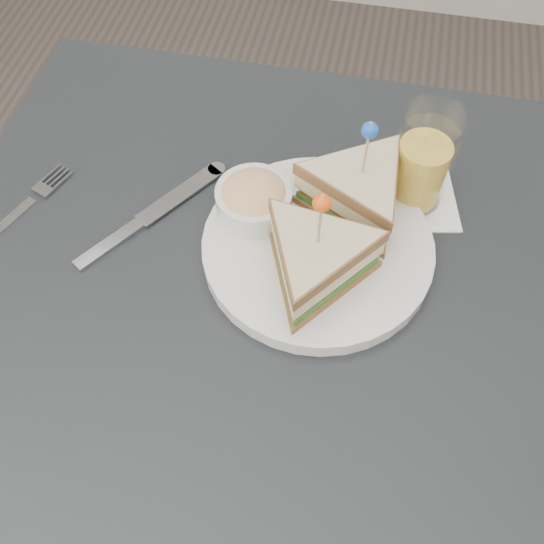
# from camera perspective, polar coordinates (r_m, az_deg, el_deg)

# --- Properties ---
(ground_plane) EXTENTS (3.50, 3.50, 0.00)m
(ground_plane) POSITION_cam_1_polar(r_m,az_deg,el_deg) (1.38, -0.52, -18.80)
(ground_plane) COLOR #3F3833
(table) EXTENTS (0.80, 0.80, 0.75)m
(table) POSITION_cam_1_polar(r_m,az_deg,el_deg) (0.74, -0.92, -5.83)
(table) COLOR black
(table) RESTS_ON ground
(plate_meal) EXTENTS (0.35, 0.35, 0.16)m
(plate_meal) POSITION_cam_1_polar(r_m,az_deg,el_deg) (0.68, 4.99, 4.23)
(plate_meal) COLOR silver
(plate_meal) RESTS_ON table
(cutlery_fork) EXTENTS (0.08, 0.17, 0.00)m
(cutlery_fork) POSITION_cam_1_polar(r_m,az_deg,el_deg) (0.81, -22.39, 5.60)
(cutlery_fork) COLOR silver
(cutlery_fork) RESTS_ON table
(cutlery_knife) EXTENTS (0.14, 0.20, 0.01)m
(cutlery_knife) POSITION_cam_1_polar(r_m,az_deg,el_deg) (0.75, -11.68, 5.02)
(cutlery_knife) COLOR #B6BAC2
(cutlery_knife) RESTS_ON table
(drink_set) EXTENTS (0.13, 0.13, 0.14)m
(drink_set) POSITION_cam_1_polar(r_m,az_deg,el_deg) (0.74, 13.89, 9.75)
(drink_set) COLOR white
(drink_set) RESTS_ON table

